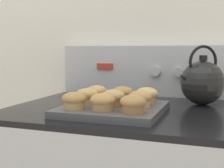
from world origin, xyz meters
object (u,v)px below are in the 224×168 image
(muffin_r1_c2, at_px, (140,99))
(muffin_r2_c0, at_px, (97,93))
(muffin_r0_c2, at_px, (133,104))
(muffin_r2_c1, at_px, (123,94))
(tea_kettle, at_px, (202,82))
(muffin_r0_c0, at_px, (74,100))
(muffin_r2_c2, at_px, (147,95))
(muffin_r1_c0, at_px, (87,96))
(muffin_r1_c1, at_px, (113,98))
(muffin_r0_c1, at_px, (103,102))
(muffin_pan, at_px, (113,109))

(muffin_r1_c2, distance_m, muffin_r2_c0, 0.19)
(muffin_r0_c2, height_order, muffin_r2_c1, same)
(muffin_r2_c0, relative_size, tea_kettle, 0.34)
(muffin_r0_c0, xyz_separation_m, tea_kettle, (0.34, 0.33, 0.03))
(muffin_r0_c0, bearing_deg, muffin_r2_c0, 90.14)
(muffin_r2_c2, bearing_deg, muffin_r2_c0, -179.24)
(muffin_r0_c2, bearing_deg, muffin_r2_c2, 90.69)
(muffin_r1_c0, xyz_separation_m, muffin_r1_c1, (0.09, -0.00, 0.00))
(muffin_r2_c2, distance_m, tea_kettle, 0.23)
(muffin_r1_c2, distance_m, tea_kettle, 0.29)
(muffin_r1_c1, relative_size, muffin_r2_c1, 1.00)
(muffin_r0_c1, bearing_deg, muffin_r2_c2, 63.02)
(muffin_r2_c2, bearing_deg, tea_kettle, 42.34)
(muffin_r0_c0, distance_m, muffin_r2_c2, 0.25)
(muffin_r2_c0, height_order, tea_kettle, tea_kettle)
(muffin_pan, distance_m, muffin_r2_c1, 0.10)
(muffin_r1_c0, height_order, tea_kettle, tea_kettle)
(muffin_r1_c0, height_order, muffin_r1_c2, same)
(muffin_r0_c2, bearing_deg, muffin_pan, 134.87)
(muffin_r0_c2, distance_m, muffin_r2_c0, 0.25)
(muffin_r0_c0, height_order, muffin_r1_c1, same)
(muffin_r0_c0, bearing_deg, muffin_r2_c2, 45.26)
(muffin_r0_c1, distance_m, muffin_r1_c1, 0.08)
(muffin_r0_c0, distance_m, muffin_r1_c1, 0.13)
(muffin_r2_c1, bearing_deg, muffin_r1_c2, -46.07)
(muffin_r2_c0, bearing_deg, muffin_r2_c1, 1.86)
(muffin_r0_c2, bearing_deg, tea_kettle, 63.47)
(muffin_r2_c0, bearing_deg, muffin_r1_c0, -89.82)
(muffin_r0_c2, height_order, muffin_r2_c2, same)
(muffin_pan, bearing_deg, muffin_r2_c2, 45.29)
(muffin_pan, distance_m, tea_kettle, 0.35)
(muffin_r2_c0, distance_m, muffin_r2_c2, 0.18)
(muffin_pan, height_order, muffin_r2_c2, muffin_r2_c2)
(muffin_pan, xyz_separation_m, muffin_r2_c0, (-0.09, 0.09, 0.04))
(muffin_r0_c0, relative_size, muffin_r1_c1, 1.00)
(muffin_r0_c1, bearing_deg, muffin_r1_c1, 88.11)
(muffin_pan, height_order, muffin_r0_c1, muffin_r0_c1)
(muffin_r0_c2, xyz_separation_m, muffin_r2_c0, (-0.18, 0.17, 0.00))
(muffin_r0_c2, bearing_deg, muffin_r1_c2, 91.86)
(muffin_r2_c0, xyz_separation_m, muffin_r2_c2, (0.18, 0.00, 0.00))
(muffin_r1_c0, relative_size, muffin_r1_c1, 1.00)
(muffin_pan, distance_m, muffin_r0_c0, 0.13)
(muffin_pan, xyz_separation_m, muffin_r2_c2, (0.09, 0.09, 0.04))
(muffin_r1_c2, height_order, muffin_r2_c2, same)
(muffin_r1_c1, bearing_deg, muffin_r0_c0, -135.78)
(muffin_r2_c0, bearing_deg, muffin_r1_c2, -25.27)
(muffin_r0_c0, distance_m, muffin_r2_c1, 0.20)
(muffin_r0_c0, bearing_deg, muffin_pan, 45.23)
(muffin_r1_c2, bearing_deg, muffin_r2_c0, 154.73)
(muffin_r1_c0, distance_m, muffin_r2_c0, 0.08)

